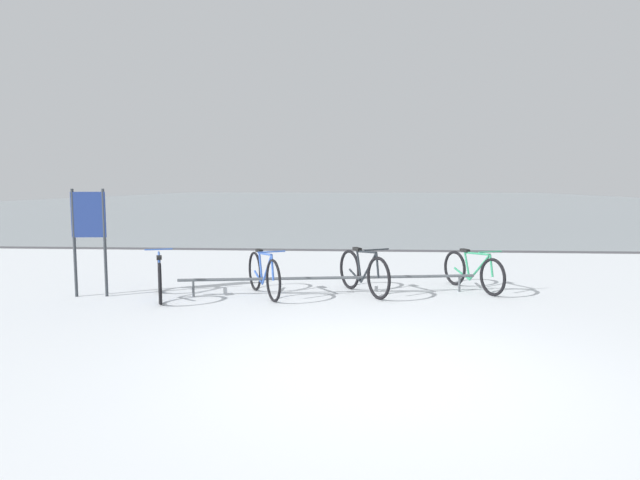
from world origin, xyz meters
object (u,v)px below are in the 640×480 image
(bicycle_1, at_px, (264,274))
(bicycle_3, at_px, (473,271))
(info_sign, at_px, (89,225))
(bicycle_0, at_px, (160,277))
(bicycle_2, at_px, (363,273))

(bicycle_1, height_order, bicycle_3, bicycle_1)
(info_sign, bearing_deg, bicycle_0, -2.26)
(bicycle_0, bearing_deg, bicycle_2, 9.58)
(bicycle_1, height_order, info_sign, info_sign)
(bicycle_2, bearing_deg, bicycle_0, -170.42)
(bicycle_1, xyz_separation_m, bicycle_3, (3.60, 0.73, -0.03))
(info_sign, bearing_deg, bicycle_1, 4.87)
(bicycle_0, xyz_separation_m, bicycle_2, (3.35, 0.56, 0.02))
(bicycle_0, distance_m, info_sign, 1.46)
(bicycle_1, bearing_deg, bicycle_0, -170.16)
(bicycle_3, relative_size, info_sign, 0.87)
(bicycle_1, height_order, bicycle_2, bicycle_2)
(bicycle_1, xyz_separation_m, bicycle_2, (1.67, 0.27, 0.00))
(bicycle_0, height_order, bicycle_3, bicycle_0)
(bicycle_0, relative_size, bicycle_2, 1.04)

